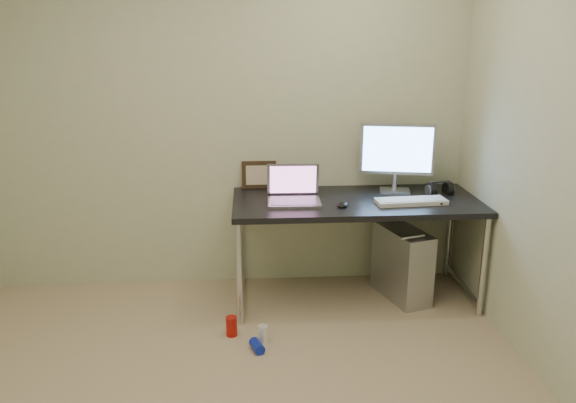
% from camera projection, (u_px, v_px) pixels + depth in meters
% --- Properties ---
extents(wall_back, '(3.50, 0.02, 2.50)m').
position_uv_depth(wall_back, '(228.00, 121.00, 4.06)').
color(wall_back, beige).
rests_on(wall_back, ground).
extents(desk, '(1.71, 0.75, 0.75)m').
position_uv_depth(desk, '(356.00, 209.00, 3.93)').
color(desk, black).
rests_on(desk, ground).
extents(tower_computer, '(0.36, 0.54, 0.56)m').
position_uv_depth(tower_computer, '(402.00, 263.00, 4.06)').
color(tower_computer, '#AEAEB3').
rests_on(tower_computer, ground).
extents(cable_a, '(0.01, 0.16, 0.69)m').
position_uv_depth(cable_a, '(385.00, 230.00, 4.34)').
color(cable_a, black).
rests_on(cable_a, ground).
extents(cable_b, '(0.02, 0.11, 0.71)m').
position_uv_depth(cable_b, '(397.00, 233.00, 4.33)').
color(cable_b, black).
rests_on(cable_b, ground).
extents(can_red, '(0.10, 0.10, 0.13)m').
position_uv_depth(can_red, '(232.00, 326.00, 3.58)').
color(can_red, '#B2140D').
rests_on(can_red, ground).
extents(can_white, '(0.08, 0.08, 0.12)m').
position_uv_depth(can_white, '(263.00, 334.00, 3.50)').
color(can_white, white).
rests_on(can_white, ground).
extents(can_blue, '(0.10, 0.13, 0.06)m').
position_uv_depth(can_blue, '(257.00, 346.00, 3.42)').
color(can_blue, '#1126C4').
rests_on(can_blue, ground).
extents(laptop, '(0.36, 0.30, 0.25)m').
position_uv_depth(laptop, '(294.00, 193.00, 3.85)').
color(laptop, '#B3B2BA').
rests_on(laptop, desk).
extents(monitor, '(0.53, 0.20, 0.50)m').
position_uv_depth(monitor, '(397.00, 152.00, 4.02)').
color(monitor, '#B3B2BA').
rests_on(monitor, desk).
extents(keyboard, '(0.49, 0.19, 0.03)m').
position_uv_depth(keyboard, '(411.00, 201.00, 3.81)').
color(keyboard, silver).
rests_on(keyboard, desk).
extents(mouse_right, '(0.08, 0.12, 0.04)m').
position_uv_depth(mouse_right, '(439.00, 200.00, 3.82)').
color(mouse_right, black).
rests_on(mouse_right, desk).
extents(mouse_left, '(0.11, 0.13, 0.04)m').
position_uv_depth(mouse_left, '(343.00, 203.00, 3.75)').
color(mouse_left, black).
rests_on(mouse_left, desk).
extents(headphones, '(0.19, 0.12, 0.12)m').
position_uv_depth(headphones, '(440.00, 190.00, 4.03)').
color(headphones, black).
rests_on(headphones, desk).
extents(picture_frame, '(0.25, 0.07, 0.21)m').
position_uv_depth(picture_frame, '(259.00, 175.00, 4.17)').
color(picture_frame, black).
rests_on(picture_frame, desk).
extents(webcam, '(0.04, 0.03, 0.12)m').
position_uv_depth(webcam, '(291.00, 178.00, 4.14)').
color(webcam, silver).
rests_on(webcam, desk).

